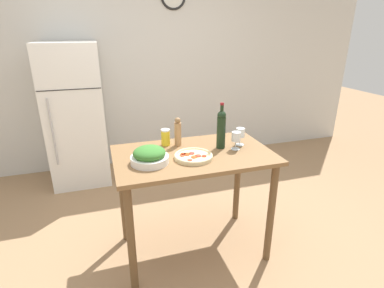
% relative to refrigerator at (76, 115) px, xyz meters
% --- Properties ---
extents(ground_plane, '(14.00, 14.00, 0.00)m').
position_rel_refrigerator_xyz_m(ground_plane, '(0.92, -1.65, -0.82)').
color(ground_plane, '#9E7A56').
extents(wall_back, '(6.40, 0.08, 2.60)m').
position_rel_refrigerator_xyz_m(wall_back, '(0.92, 0.37, 0.49)').
color(wall_back, silver).
rests_on(wall_back, ground_plane).
extents(refrigerator, '(0.64, 0.67, 1.63)m').
position_rel_refrigerator_xyz_m(refrigerator, '(0.00, 0.00, 0.00)').
color(refrigerator, white).
rests_on(refrigerator, ground_plane).
extents(prep_counter, '(1.18, 0.71, 0.88)m').
position_rel_refrigerator_xyz_m(prep_counter, '(0.92, -1.65, -0.07)').
color(prep_counter, brown).
rests_on(prep_counter, ground_plane).
extents(wine_bottle, '(0.07, 0.07, 0.36)m').
position_rel_refrigerator_xyz_m(wine_bottle, '(1.15, -1.61, 0.23)').
color(wine_bottle, black).
rests_on(wine_bottle, prep_counter).
extents(wine_glass_near, '(0.07, 0.07, 0.14)m').
position_rel_refrigerator_xyz_m(wine_glass_near, '(1.25, -1.67, 0.16)').
color(wine_glass_near, silver).
rests_on(wine_glass_near, prep_counter).
extents(wine_glass_far, '(0.07, 0.07, 0.14)m').
position_rel_refrigerator_xyz_m(wine_glass_far, '(1.33, -1.60, 0.16)').
color(wine_glass_far, silver).
rests_on(wine_glass_far, prep_counter).
extents(pepper_mill, '(0.05, 0.05, 0.23)m').
position_rel_refrigerator_xyz_m(pepper_mill, '(0.85, -1.46, 0.18)').
color(pepper_mill, '#AD7F51').
rests_on(pepper_mill, prep_counter).
extents(salad_bowl, '(0.27, 0.27, 0.12)m').
position_rel_refrigerator_xyz_m(salad_bowl, '(0.57, -1.73, 0.12)').
color(salad_bowl, white).
rests_on(salad_bowl, prep_counter).
extents(homemade_pizza, '(0.28, 0.28, 0.03)m').
position_rel_refrigerator_xyz_m(homemade_pizza, '(0.89, -1.74, 0.08)').
color(homemade_pizza, beige).
rests_on(homemade_pizza, prep_counter).
extents(salt_canister, '(0.07, 0.07, 0.13)m').
position_rel_refrigerator_xyz_m(salt_canister, '(0.76, -1.42, 0.13)').
color(salt_canister, yellow).
rests_on(salt_canister, prep_counter).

